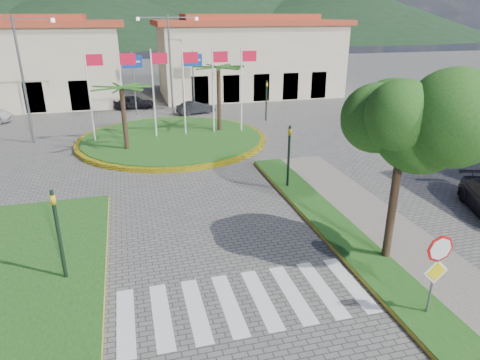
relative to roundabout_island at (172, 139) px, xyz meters
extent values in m
cube|color=gray|center=(6.00, -20.00, -0.10)|extent=(4.00, 28.00, 0.15)
cube|color=#1A4914|center=(4.80, -20.00, -0.08)|extent=(1.60, 28.00, 0.18)
cube|color=#1A4914|center=(-6.50, -16.00, -0.08)|extent=(5.00, 14.00, 0.18)
cube|color=silver|center=(0.00, -18.00, -0.17)|extent=(8.00, 3.00, 0.01)
cylinder|color=yellow|center=(0.00, 0.00, -0.05)|extent=(12.70, 12.70, 0.24)
cylinder|color=#1A4914|center=(0.00, 0.00, -0.02)|extent=(12.00, 12.00, 0.30)
cylinder|color=black|center=(-3.00, -2.00, 1.85)|extent=(0.28, 0.28, 4.05)
cylinder|color=black|center=(3.50, 1.00, 2.17)|extent=(0.28, 0.28, 4.68)
cylinder|color=silver|center=(-5.00, 0.50, 2.83)|extent=(0.10, 0.10, 6.00)
cube|color=red|center=(-4.45, 0.50, 5.23)|extent=(1.00, 0.03, 0.70)
cylinder|color=silver|center=(-3.00, 0.50, 2.83)|extent=(0.10, 0.10, 6.00)
cube|color=red|center=(-2.45, 0.50, 5.23)|extent=(1.00, 0.03, 0.70)
cylinder|color=silver|center=(-1.00, 0.50, 2.83)|extent=(0.10, 0.10, 6.00)
cube|color=red|center=(-0.45, 0.50, 5.23)|extent=(1.00, 0.03, 0.70)
cylinder|color=silver|center=(1.00, 0.50, 2.83)|extent=(0.10, 0.10, 6.00)
cube|color=red|center=(1.55, 0.50, 5.23)|extent=(1.00, 0.03, 0.70)
cylinder|color=silver|center=(3.00, 0.50, 2.83)|extent=(0.10, 0.10, 6.00)
cube|color=red|center=(3.55, 0.50, 5.23)|extent=(1.00, 0.03, 0.70)
cylinder|color=silver|center=(5.00, 0.50, 2.83)|extent=(0.10, 0.10, 6.00)
cube|color=red|center=(5.55, 0.50, 5.23)|extent=(1.00, 0.03, 0.70)
cylinder|color=slate|center=(4.90, -20.00, 1.08)|extent=(0.07, 0.07, 2.50)
cylinder|color=red|center=(4.90, -20.05, 2.08)|extent=(0.80, 0.03, 0.80)
cube|color=yellow|center=(4.90, -20.06, 1.38)|extent=(0.78, 0.03, 0.78)
cylinder|color=black|center=(5.50, -17.00, 2.03)|extent=(0.28, 0.28, 4.40)
ellipsoid|color=#1D4C14|center=(5.50, -17.00, 5.03)|extent=(3.60, 3.60, 3.20)
cylinder|color=black|center=(-5.20, -15.50, 1.43)|extent=(0.12, 0.12, 3.20)
imported|color=gold|center=(-5.20, -15.50, 2.43)|extent=(0.15, 0.18, 0.90)
cylinder|color=black|center=(4.50, -10.00, 1.43)|extent=(0.12, 0.12, 3.20)
imported|color=gold|center=(4.50, -10.00, 2.43)|extent=(0.15, 0.18, 0.90)
cylinder|color=black|center=(8.00, 4.00, 1.43)|extent=(0.12, 0.12, 3.20)
imported|color=gold|center=(8.00, 4.00, 2.43)|extent=(0.18, 0.15, 0.90)
cylinder|color=slate|center=(-2.00, 9.00, 2.43)|extent=(0.12, 0.12, 5.20)
cube|color=#0D3797|center=(-2.00, 8.94, 4.23)|extent=(1.60, 0.05, 1.00)
cylinder|color=slate|center=(3.00, 9.00, 2.43)|extent=(0.12, 0.12, 5.20)
cube|color=#0D3797|center=(3.00, 8.94, 4.23)|extent=(1.60, 0.05, 1.00)
cylinder|color=slate|center=(1.00, 8.00, 3.83)|extent=(0.16, 0.16, 8.00)
cube|color=slate|center=(-0.20, 8.00, 7.63)|extent=(2.40, 0.08, 0.08)
cube|color=slate|center=(2.20, 8.00, 7.63)|extent=(2.40, 0.08, 0.08)
cylinder|color=slate|center=(-9.00, 2.00, 3.83)|extent=(0.16, 0.16, 8.00)
cube|color=slate|center=(-7.80, 2.00, 7.63)|extent=(2.40, 0.08, 0.08)
cube|color=beige|center=(10.00, 16.00, 3.33)|extent=(18.00, 9.00, 7.00)
cube|color=#AC3E21|center=(10.00, 16.00, 7.08)|extent=(19.08, 9.54, 0.50)
cube|color=#AC3E21|center=(10.00, 16.00, 7.58)|extent=(13.50, 4.95, 0.60)
cone|color=black|center=(70.00, 113.00, 8.83)|extent=(120.00, 120.00, 18.00)
cone|color=black|center=(-10.00, 108.00, 7.83)|extent=(110.00, 110.00, 16.00)
imported|color=black|center=(-2.13, 11.55, 0.43)|extent=(3.63, 1.67, 1.21)
imported|color=black|center=(2.97, 8.00, 0.36)|extent=(3.44, 1.92, 1.07)
camera|label=1|loc=(-2.82, -28.25, 7.91)|focal=32.00mm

